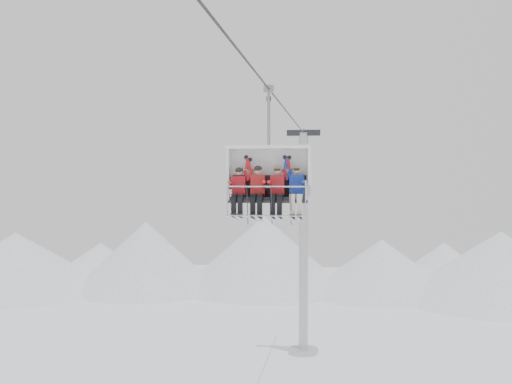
# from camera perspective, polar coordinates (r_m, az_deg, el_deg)

# --- Properties ---
(ridgeline) EXTENTS (72.00, 21.00, 7.00)m
(ridgeline) POSITION_cam_1_polar(r_m,az_deg,el_deg) (59.19, 3.79, -6.29)
(ridgeline) COLOR white
(ridgeline) RESTS_ON ground
(lift_tower_right) EXTENTS (2.00, 1.80, 13.48)m
(lift_tower_right) POSITION_cam_1_polar(r_m,az_deg,el_deg) (38.87, 4.23, -5.86)
(lift_tower_right) COLOR #B2B5B9
(lift_tower_right) RESTS_ON ground
(haul_cable) EXTENTS (0.06, 50.00, 0.06)m
(haul_cable) POSITION_cam_1_polar(r_m,az_deg,el_deg) (16.88, 0.00, 10.56)
(haul_cable) COLOR #2A2A2F
(haul_cable) RESTS_ON lift_tower_left
(chairlift_carrier) EXTENTS (2.55, 1.17, 3.98)m
(chairlift_carrier) POSITION_cam_1_polar(r_m,az_deg,el_deg) (19.76, 1.18, 1.65)
(chairlift_carrier) COLOR black
(chairlift_carrier) RESTS_ON haul_cable
(skier_far_left) EXTENTS (0.41, 1.69, 1.64)m
(skier_far_left) POSITION_cam_1_polar(r_m,az_deg,el_deg) (19.57, -1.56, 0.20)
(skier_far_left) COLOR red
(skier_far_left) RESTS_ON chairlift_carrier
(skier_center_left) EXTENTS (0.44, 1.69, 1.72)m
(skier_center_left) POSITION_cam_1_polar(r_m,az_deg,el_deg) (19.50, 0.15, 0.27)
(skier_center_left) COLOR red
(skier_center_left) RESTS_ON chairlift_carrier
(skier_center_right) EXTENTS (0.43, 1.69, 1.71)m
(skier_center_right) POSITION_cam_1_polar(r_m,az_deg,el_deg) (19.43, 1.89, 0.25)
(skier_center_right) COLOR red
(skier_center_right) RESTS_ON chairlift_carrier
(skier_far_right) EXTENTS (0.44, 1.69, 1.72)m
(skier_far_right) POSITION_cam_1_polar(r_m,az_deg,el_deg) (19.38, 3.63, 0.26)
(skier_far_right) COLOR #18329F
(skier_far_right) RESTS_ON chairlift_carrier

